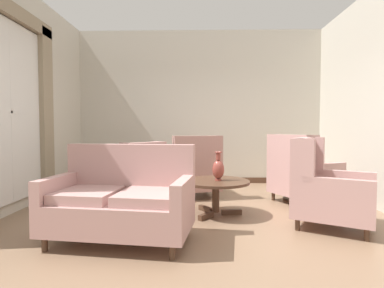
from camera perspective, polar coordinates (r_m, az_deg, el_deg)
ground at (r=4.17m, az=1.20°, el=-13.60°), size 7.96×7.96×0.00m
wall_back at (r=6.86m, az=1.31°, el=6.68°), size 5.42×0.08×3.29m
wall_left at (r=5.55m, az=-27.27°, el=7.30°), size 0.08×3.98×3.29m
wall_right at (r=5.54m, az=29.86°, el=7.25°), size 0.08×3.98×3.29m
baseboard_back at (r=6.88m, az=1.29°, el=-6.56°), size 5.26×0.03×0.12m
window_with_curtains at (r=4.94m, az=-29.90°, el=6.94°), size 0.12×2.10×2.76m
coffee_table at (r=4.31m, az=4.31°, el=-7.67°), size 0.92×0.92×0.48m
porcelain_vase at (r=4.26m, az=4.79°, el=-4.49°), size 0.16×0.16×0.39m
settee at (r=3.41m, az=-12.66°, el=-10.13°), size 1.55×1.00×1.00m
armchair_back_corner at (r=5.43m, az=0.43°, el=-5.01°), size 1.00×1.06×1.06m
armchair_foreground_right at (r=4.14m, az=23.17°, el=-7.66°), size 1.16×1.14×1.07m
armchair_near_sideboard at (r=5.19m, az=-10.20°, el=-5.70°), size 1.13×1.12×0.97m
armchair_far_left at (r=5.25m, az=19.13°, el=-5.31°), size 1.13×1.14×1.09m
side_table at (r=5.43m, az=18.03°, el=-5.53°), size 0.53×0.53×0.67m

